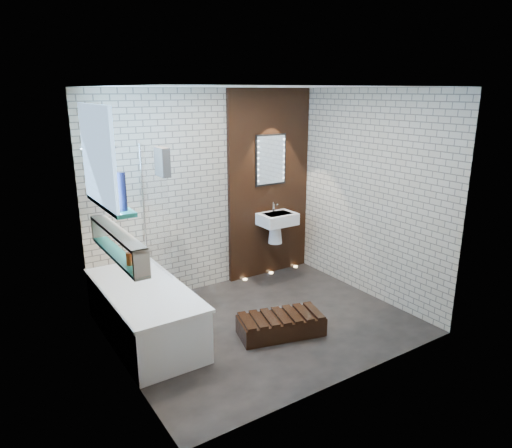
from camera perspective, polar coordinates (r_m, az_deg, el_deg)
ground at (r=5.42m, az=0.89°, el=-12.14°), size 3.20×3.20×0.00m
room_shell at (r=4.94m, az=0.95°, el=1.27°), size 3.24×3.20×2.60m
walnut_panel at (r=6.48m, az=1.62°, el=4.87°), size 1.30×0.06×2.60m
clerestory_window at (r=4.49m, az=-18.62°, el=6.77°), size 0.18×1.00×0.94m
display_niche at (r=4.47m, az=-16.67°, el=-2.37°), size 0.14×1.30×0.26m
bathtub at (r=5.16m, az=-13.56°, el=-10.51°), size 0.79×1.74×0.70m
bath_screen at (r=5.32m, az=-12.30°, el=1.78°), size 0.01×0.78×1.40m
towel at (r=4.95m, az=-11.46°, el=7.49°), size 0.09×0.23×0.30m
shower_head at (r=5.12m, az=-17.57°, el=9.05°), size 0.18×0.18×0.02m
washbasin at (r=6.45m, az=2.58°, el=0.12°), size 0.50×0.36×0.58m
led_mirror at (r=6.39m, az=1.84°, el=7.89°), size 0.50×0.02×0.70m
walnut_step at (r=5.17m, az=3.09°, el=-12.37°), size 0.99×0.63×0.20m
niche_bottles at (r=4.12m, az=-14.97°, el=-4.45°), size 0.06×0.22×0.12m
sill_vases at (r=4.20m, az=-16.20°, el=3.85°), size 0.08×0.08×0.34m
floor_uplights at (r=6.80m, az=1.87°, el=-6.00°), size 0.96×0.06×0.01m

